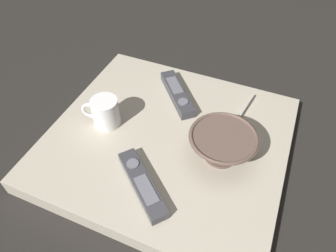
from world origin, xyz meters
TOP-DOWN VIEW (x-y plane):
  - ground_plane at (0.00, 0.00)m, footprint 6.00×6.00m
  - table at (0.00, 0.00)m, footprint 0.62×0.57m
  - cereal_bowl at (-0.15, 0.01)m, footprint 0.17×0.17m
  - coffee_mug at (0.17, 0.02)m, footprint 0.10×0.07m
  - teaspoon at (-0.16, -0.12)m, footprint 0.04×0.14m
  - tv_remote_near at (-0.01, 0.17)m, footprint 0.18×0.16m
  - tv_remote_far at (0.03, -0.16)m, footprint 0.16×0.18m

SIDE VIEW (x-z plane):
  - ground_plane at x=0.00m, z-range 0.00..0.00m
  - table at x=0.00m, z-range 0.00..0.05m
  - tv_remote_near at x=-0.01m, z-range 0.05..0.07m
  - tv_remote_far at x=0.03m, z-range 0.05..0.08m
  - teaspoon at x=-0.16m, z-range 0.05..0.08m
  - coffee_mug at x=0.17m, z-range 0.05..0.13m
  - cereal_bowl at x=-0.15m, z-range 0.05..0.13m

